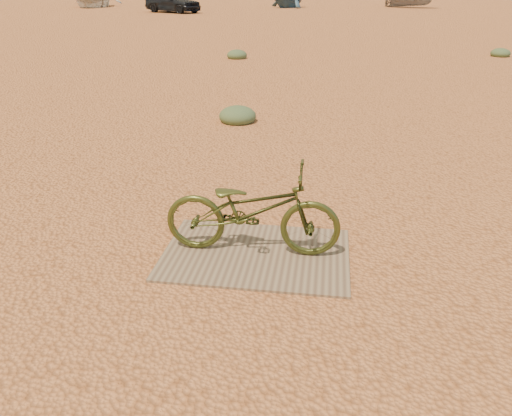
# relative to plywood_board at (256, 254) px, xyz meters

# --- Properties ---
(ground) EXTENTS (120.00, 120.00, 0.00)m
(ground) POSITION_rel_plywood_board_xyz_m (0.25, 0.32, -0.01)
(ground) COLOR #C8804D
(ground) RESTS_ON ground
(plywood_board) EXTENTS (1.60, 1.11, 0.02)m
(plywood_board) POSITION_rel_plywood_board_xyz_m (0.00, 0.00, 0.00)
(plywood_board) COLOR #7A6C54
(plywood_board) RESTS_ON ground
(bicycle) EXTENTS (1.50, 0.56, 0.78)m
(bicycle) POSITION_rel_plywood_board_xyz_m (-0.04, 0.04, 0.40)
(bicycle) COLOR #39431C
(bicycle) RESTS_ON plywood_board
(car) EXTENTS (4.52, 3.48, 1.44)m
(car) POSITION_rel_plywood_board_xyz_m (-10.64, 32.45, 0.71)
(car) COLOR black
(car) RESTS_ON ground
(kale_a) EXTENTS (0.62, 0.62, 0.34)m
(kale_a) POSITION_rel_plywood_board_xyz_m (-0.95, 4.36, -0.01)
(kale_a) COLOR #556B45
(kale_a) RESTS_ON ground
(kale_b) EXTENTS (0.58, 0.58, 0.32)m
(kale_b) POSITION_rel_plywood_board_xyz_m (5.68, 13.11, -0.01)
(kale_b) COLOR #556B45
(kale_b) RESTS_ON ground
(kale_c) EXTENTS (0.60, 0.60, 0.33)m
(kale_c) POSITION_rel_plywood_board_xyz_m (-2.28, 11.52, -0.01)
(kale_c) COLOR #556B45
(kale_c) RESTS_ON ground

